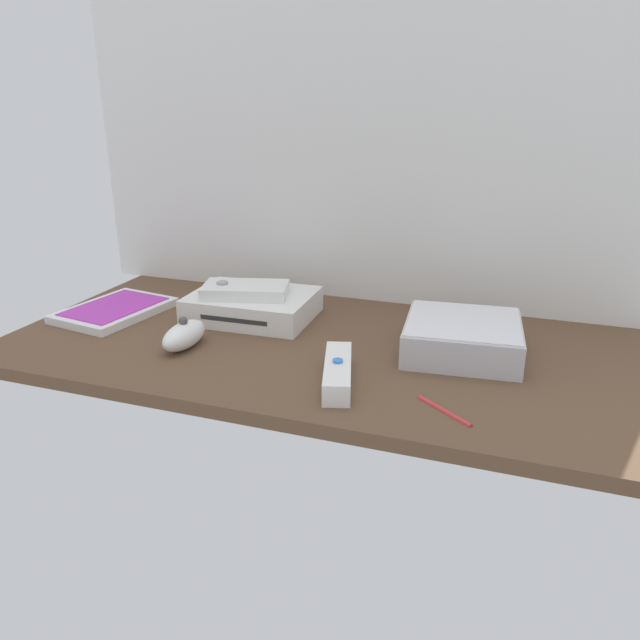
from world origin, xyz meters
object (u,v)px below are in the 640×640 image
object	(u,v)px
game_case	(115,310)
remote_nunchuk	(184,335)
remote_classic_pad	(245,290)
remote_wand	(338,372)
mini_computer	(462,337)
stylus_pen	(444,409)
game_console	(253,305)

from	to	relation	value
game_case	remote_nunchuk	bearing A→B (deg)	-16.32
remote_classic_pad	game_case	bearing A→B (deg)	177.52
game_case	remote_wand	size ratio (longest dim) A/B	1.37
mini_computer	remote_classic_pad	distance (cm)	37.66
remote_classic_pad	remote_wand	bearing A→B (deg)	-54.36
remote_wand	remote_classic_pad	bearing A→B (deg)	124.56
game_case	stylus_pen	distance (cm)	63.61
game_case	remote_classic_pad	bearing A→B (deg)	21.36
game_console	mini_computer	size ratio (longest dim) A/B	1.16
remote_wand	stylus_pen	bearing A→B (deg)	-29.33
remote_classic_pad	remote_nunchuk	bearing A→B (deg)	-118.56
stylus_pen	game_case	bearing A→B (deg)	164.71
remote_classic_pad	stylus_pen	distance (cm)	44.05
mini_computer	remote_classic_pad	size ratio (longest dim) A/B	1.16
game_console	game_case	size ratio (longest dim) A/B	1.03
game_case	game_console	bearing A→B (deg)	24.18
mini_computer	remote_nunchuk	world-z (taller)	mini_computer
remote_wand	stylus_pen	size ratio (longest dim) A/B	1.69
mini_computer	remote_wand	xyz separation A→B (cm)	(-14.68, -15.84, -1.13)
mini_computer	remote_classic_pad	bearing A→B (deg)	175.82
game_console	mini_computer	world-z (taller)	mini_computer
remote_wand	remote_classic_pad	xyz separation A→B (cm)	(-22.78, 18.58, 3.90)
game_console	remote_classic_pad	size ratio (longest dim) A/B	1.34
game_console	remote_classic_pad	world-z (taller)	remote_classic_pad
mini_computer	stylus_pen	world-z (taller)	mini_computer
game_console	remote_classic_pad	bearing A→B (deg)	-115.23
game_console	mini_computer	xyz separation A→B (cm)	(36.85, -4.14, 0.44)
remote_nunchuk	remote_wand	bearing A→B (deg)	-7.11
remote_wand	remote_nunchuk	distance (cm)	26.57
mini_computer	remote_wand	world-z (taller)	mini_computer
game_console	remote_wand	world-z (taller)	game_console
remote_classic_pad	game_console	bearing A→B (deg)	51.38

